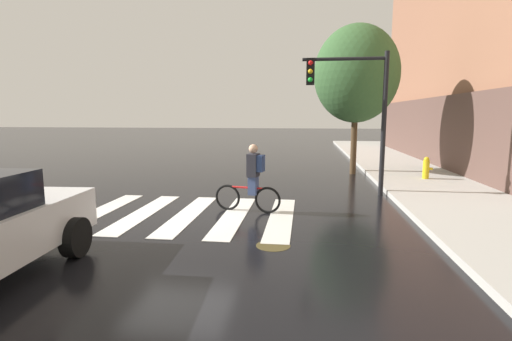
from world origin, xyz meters
name	(u,v)px	position (x,y,z in m)	size (l,w,h in m)	color
ground_plane	(178,214)	(0.00, 0.00, 0.00)	(120.00, 120.00, 0.00)	black
crosswalk_stripes	(188,214)	(0.25, 0.00, 0.01)	(5.06, 3.76, 0.01)	silver
manhole_cover	(273,245)	(2.48, -1.94, 0.00)	(0.64, 0.64, 0.01)	#473D1E
cyclist	(252,179)	(1.75, 0.44, 0.84)	(1.69, 0.40, 1.69)	black
traffic_light_near	(356,99)	(4.48, 2.89, 2.86)	(2.47, 0.28, 4.20)	black
fire_hydrant	(426,168)	(7.31, 5.28, 0.53)	(0.33, 0.22, 0.78)	gold
street_tree_near	(356,74)	(4.99, 7.04, 3.98)	(3.32, 3.32, 5.90)	#4C3823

